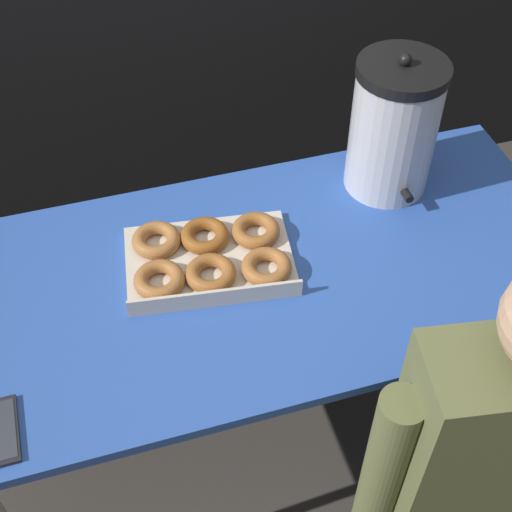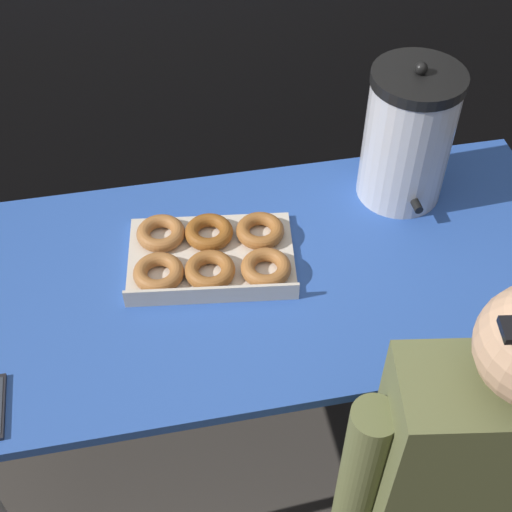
{
  "view_description": "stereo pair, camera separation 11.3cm",
  "coord_description": "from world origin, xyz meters",
  "views": [
    {
      "loc": [
        -0.37,
        -1.1,
        2.05
      ],
      "look_at": [
        -0.04,
        0.0,
        0.81
      ],
      "focal_mm": 50.0,
      "sensor_mm": 36.0,
      "label": 1
    },
    {
      "loc": [
        -0.26,
        -1.12,
        2.05
      ],
      "look_at": [
        -0.04,
        0.0,
        0.81
      ],
      "focal_mm": 50.0,
      "sensor_mm": 36.0,
      "label": 2
    }
  ],
  "objects": [
    {
      "name": "ground_plane",
      "position": [
        0.0,
        0.0,
        0.0
      ],
      "size": [
        12.0,
        12.0,
        0.0
      ],
      "primitive_type": "plane",
      "color": "#3D3833"
    },
    {
      "name": "coffee_urn",
      "position": [
        0.39,
        0.22,
        0.94
      ],
      "size": [
        0.23,
        0.26,
        0.4
      ],
      "color": "silver",
      "rests_on": "folding_table"
    },
    {
      "name": "folding_table",
      "position": [
        0.0,
        0.0,
        0.7
      ],
      "size": [
        1.54,
        0.75,
        0.75
      ],
      "color": "#2D56B2",
      "rests_on": "ground"
    },
    {
      "name": "donut_box",
      "position": [
        -0.14,
        0.06,
        0.77
      ],
      "size": [
        0.44,
        0.33,
        0.05
      ],
      "rotation": [
        0.0,
        0.0,
        -0.13
      ],
      "color": "beige",
      "rests_on": "folding_table"
    },
    {
      "name": "person_seated",
      "position": [
        0.28,
        -0.59,
        0.61
      ],
      "size": [
        0.53,
        0.26,
        1.27
      ],
      "rotation": [
        0.0,
        0.0,
        2.98
      ],
      "color": "#33332D",
      "rests_on": "ground"
    }
  ]
}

